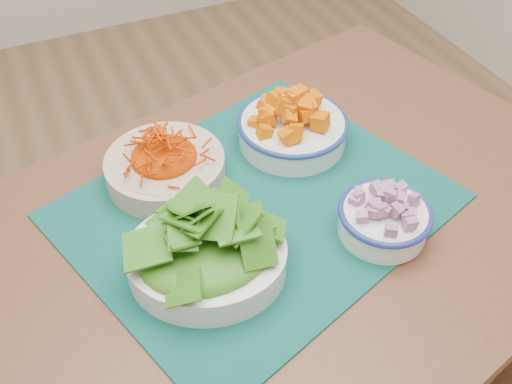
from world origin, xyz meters
The scene contains 7 objects.
ground centered at (0.00, 0.00, 0.00)m, with size 4.00×4.00×0.00m, color #A47A4F.
table centered at (0.12, -0.20, 0.65)m, with size 1.32×1.03×0.75m.
placemat centered at (0.09, -0.16, 0.75)m, with size 0.60×0.49×0.00m, color #05352F.
carrot_bowl centered at (-0.03, -0.03, 0.79)m, with size 0.26×0.26×0.08m.
squash_bowl centered at (0.22, -0.03, 0.80)m, with size 0.21×0.21×0.11m.
lettuce_bowl centered at (-0.04, -0.26, 0.81)m, with size 0.30×0.28×0.12m.
onion_bowl centered at (0.25, -0.30, 0.79)m, with size 0.17×0.17×0.07m.
Camera 1 is at (-0.20, -0.78, 1.45)m, focal length 40.00 mm.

